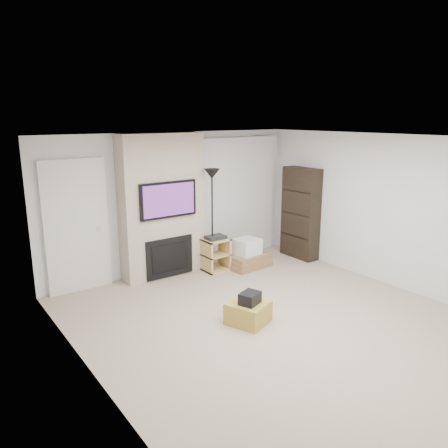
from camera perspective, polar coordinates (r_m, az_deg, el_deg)
floor at (r=6.27m, az=6.61°, el=-12.45°), size 5.00×5.50×0.00m
ceiling at (r=5.62m, az=7.33°, el=11.02°), size 5.00×5.50×0.00m
wall_back at (r=8.00m, az=-6.54°, el=2.87°), size 5.00×0.00×2.50m
wall_left at (r=4.58m, az=-16.87°, el=-6.19°), size 0.00×5.50×2.50m
wall_right at (r=7.70m, az=20.76°, el=1.61°), size 0.00×5.50×2.50m
hvac_vent at (r=6.48m, az=5.04°, el=11.43°), size 0.35×0.18×0.01m
ottoman at (r=6.13m, az=3.18°, el=-11.44°), size 0.65×0.65×0.30m
black_bag at (r=5.99m, az=3.40°, el=-9.64°), size 0.34×0.31×0.16m
fireplace_wall at (r=7.66m, az=-8.04°, el=2.22°), size 1.50×0.47×2.50m
entry_door at (r=7.32m, az=-18.70°, el=-0.41°), size 1.02×0.11×2.14m
vertical_blinds at (r=8.71m, az=1.67°, el=4.03°), size 1.98×0.10×2.37m
floor_lamp at (r=7.75m, az=-1.58°, el=4.29°), size 0.28×0.28×1.87m
av_stand at (r=8.01m, az=-1.09°, el=-3.71°), size 0.45×0.38×0.66m
box_stack at (r=8.26m, az=2.99°, el=-4.19°), size 0.86×0.68×0.54m
bookshelf at (r=8.77m, az=9.97°, el=1.41°), size 0.30×0.80×1.80m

